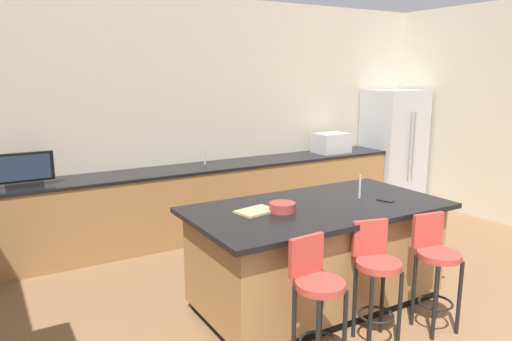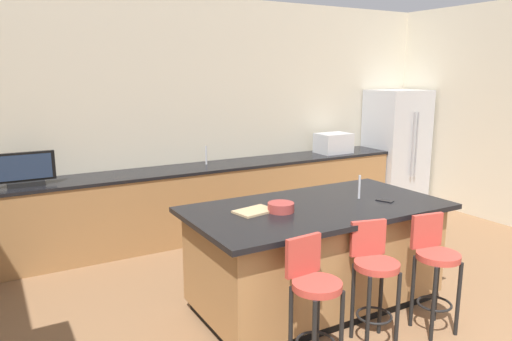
# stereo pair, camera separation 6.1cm
# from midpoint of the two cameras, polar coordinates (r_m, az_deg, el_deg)

# --- Properties ---
(wall_back) EXTENTS (7.60, 0.12, 3.00)m
(wall_back) POSITION_cam_midpoint_polar(r_m,az_deg,el_deg) (6.37, -5.74, 6.51)
(wall_back) COLOR beige
(wall_back) RESTS_ON ground_plane
(counter_back) EXTENTS (5.32, 0.62, 0.90)m
(counter_back) POSITION_cam_midpoint_polar(r_m,az_deg,el_deg) (6.20, -4.30, -3.43)
(counter_back) COLOR #9E7042
(counter_back) RESTS_ON ground_plane
(kitchen_island) EXTENTS (2.27, 1.20, 0.92)m
(kitchen_island) POSITION_cam_midpoint_polar(r_m,az_deg,el_deg) (4.35, 7.56, -9.90)
(kitchen_island) COLOR black
(kitchen_island) RESTS_ON ground_plane
(refrigerator) EXTENTS (0.85, 0.73, 1.79)m
(refrigerator) POSITION_cam_midpoint_polar(r_m,az_deg,el_deg) (7.88, 16.53, 2.66)
(refrigerator) COLOR #B7BABF
(refrigerator) RESTS_ON ground_plane
(microwave) EXTENTS (0.48, 0.36, 0.29)m
(microwave) POSITION_cam_midpoint_polar(r_m,az_deg,el_deg) (7.07, 9.46, 3.24)
(microwave) COLOR #B7BABF
(microwave) RESTS_ON counter_back
(tv_monitor) EXTENTS (0.59, 0.16, 0.35)m
(tv_monitor) POSITION_cam_midpoint_polar(r_m,az_deg,el_deg) (5.46, -25.54, -0.01)
(tv_monitor) COLOR black
(tv_monitor) RESTS_ON counter_back
(sink_faucet_back) EXTENTS (0.02, 0.02, 0.24)m
(sink_faucet_back) POSITION_cam_midpoint_polar(r_m,az_deg,el_deg) (6.12, -5.67, 1.84)
(sink_faucet_back) COLOR #B2B2B7
(sink_faucet_back) RESTS_ON counter_back
(sink_faucet_island) EXTENTS (0.02, 0.02, 0.22)m
(sink_faucet_island) POSITION_cam_midpoint_polar(r_m,az_deg,el_deg) (4.48, 12.60, -1.92)
(sink_faucet_island) COLOR #B2B2B7
(sink_faucet_island) RESTS_ON kitchen_island
(bar_stool_left) EXTENTS (0.34, 0.35, 0.96)m
(bar_stool_left) POSITION_cam_midpoint_polar(r_m,az_deg,el_deg) (3.39, 7.39, -14.49)
(bar_stool_left) COLOR #B23D33
(bar_stool_left) RESTS_ON ground_plane
(bar_stool_center) EXTENTS (0.35, 0.37, 0.95)m
(bar_stool_center) POSITION_cam_midpoint_polar(r_m,az_deg,el_deg) (3.83, 14.34, -11.78)
(bar_stool_center) COLOR #B23D33
(bar_stool_center) RESTS_ON ground_plane
(bar_stool_right) EXTENTS (0.34, 0.36, 0.94)m
(bar_stool_right) POSITION_cam_midpoint_polar(r_m,az_deg,el_deg) (4.16, 20.90, -10.34)
(bar_stool_right) COLOR #B23D33
(bar_stool_right) RESTS_ON ground_plane
(fruit_bowl) EXTENTS (0.22, 0.22, 0.08)m
(fruit_bowl) POSITION_cam_midpoint_polar(r_m,az_deg,el_deg) (3.99, 3.43, -4.39)
(fruit_bowl) COLOR #993833
(fruit_bowl) RESTS_ON kitchen_island
(cell_phone) EXTENTS (0.12, 0.17, 0.01)m
(cell_phone) POSITION_cam_midpoint_polar(r_m,az_deg,el_deg) (4.48, 15.47, -3.48)
(cell_phone) COLOR black
(cell_phone) RESTS_ON kitchen_island
(cutting_board) EXTENTS (0.36, 0.27, 0.02)m
(cutting_board) POSITION_cam_midpoint_polar(r_m,az_deg,el_deg) (3.98, 0.25, -4.86)
(cutting_board) COLOR tan
(cutting_board) RESTS_ON kitchen_island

